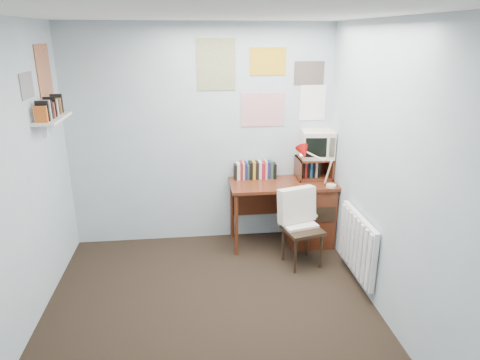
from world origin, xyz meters
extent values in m
plane|color=black|center=(0.00, 0.00, 0.00)|extent=(3.50, 3.50, 0.00)
cube|color=#B1BFCB|center=(0.00, 1.75, 1.25)|extent=(3.00, 0.02, 2.50)
cube|color=#B1BFCB|center=(-1.50, 0.00, 1.25)|extent=(0.02, 3.50, 2.50)
cube|color=#B1BFCB|center=(1.50, 0.00, 1.25)|extent=(0.02, 3.50, 2.50)
cube|color=white|center=(0.00, 0.00, 2.50)|extent=(3.00, 3.50, 0.02)
cube|color=#5B2715|center=(0.90, 1.48, 0.74)|extent=(1.20, 0.55, 0.03)
cube|color=#5B2715|center=(1.23, 1.48, 0.36)|extent=(0.50, 0.50, 0.72)
cylinder|color=#5B2715|center=(0.34, 1.24, 0.36)|extent=(0.04, 0.04, 0.72)
cylinder|color=#5B2715|center=(0.34, 1.71, 0.36)|extent=(0.04, 0.04, 0.72)
cube|color=#5B2715|center=(0.65, 1.73, 0.42)|extent=(0.64, 0.02, 0.30)
cube|color=black|center=(1.02, 0.96, 0.40)|extent=(0.49, 0.48, 0.80)
cube|color=#AD0D0B|center=(1.40, 1.26, 0.96)|extent=(0.35, 0.32, 0.40)
cube|color=#5B2715|center=(1.29, 1.59, 0.89)|extent=(0.40, 0.30, 0.25)
cube|color=beige|center=(1.32, 1.61, 1.18)|extent=(0.39, 0.37, 0.34)
cube|color=#5B2715|center=(0.66, 1.66, 0.87)|extent=(0.60, 0.14, 0.22)
cube|color=white|center=(1.46, 0.55, 0.42)|extent=(0.09, 0.80, 0.60)
cube|color=white|center=(-1.40, 1.10, 1.62)|extent=(0.20, 0.62, 0.24)
cube|color=white|center=(0.70, 1.74, 1.85)|extent=(1.20, 0.01, 0.90)
cube|color=white|center=(-1.49, 1.10, 2.00)|extent=(0.01, 0.70, 0.60)
camera|label=1|loc=(-0.12, -3.04, 2.37)|focal=32.00mm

